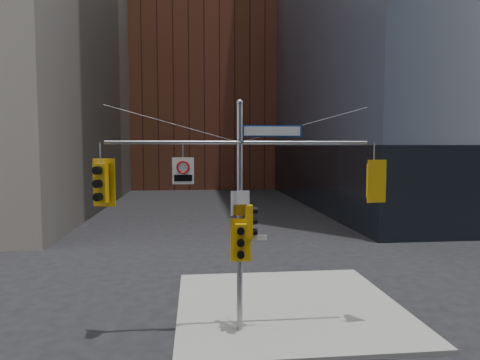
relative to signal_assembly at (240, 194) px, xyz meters
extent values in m
cube|color=gray|center=(2.00, 2.01, -4.34)|extent=(8.00, 8.00, 0.15)
cube|color=black|center=(28.00, 30.01, -1.42)|extent=(36.40, 36.40, 6.00)
cube|color=brown|center=(0.00, 56.01, 9.58)|extent=(26.00, 20.00, 28.00)
cylinder|color=gray|center=(0.00, 0.01, -0.82)|extent=(0.18, 0.18, 7.20)
sphere|color=gray|center=(0.00, 0.01, 2.78)|extent=(0.20, 0.20, 0.20)
cylinder|color=gray|center=(-2.00, 0.01, 1.58)|extent=(4.00, 0.11, 0.11)
cylinder|color=gray|center=(2.00, 0.01, 1.58)|extent=(4.00, 0.11, 0.11)
cylinder|color=gray|center=(0.00, -0.34, 1.58)|extent=(0.10, 0.70, 0.10)
cylinder|color=gray|center=(-2.00, 0.01, 2.13)|extent=(4.00, 0.02, 1.12)
cylinder|color=gray|center=(2.00, 0.01, 2.13)|extent=(4.00, 0.02, 1.12)
cube|color=#D59D0B|center=(-4.12, 0.01, 0.38)|extent=(0.43, 0.35, 1.17)
cube|color=#D59D0B|center=(-4.07, 0.20, 0.38)|extent=(0.68, 0.22, 1.44)
cylinder|color=black|center=(-4.18, -0.21, 0.77)|extent=(0.28, 0.23, 0.24)
cylinder|color=black|center=(-4.16, -0.12, 0.77)|extent=(0.21, 0.08, 0.21)
cylinder|color=black|center=(-4.18, -0.21, 0.38)|extent=(0.28, 0.23, 0.24)
cylinder|color=black|center=(-4.16, -0.12, 0.38)|extent=(0.21, 0.08, 0.21)
cylinder|color=black|center=(-4.18, -0.21, 0.00)|extent=(0.28, 0.23, 0.24)
cylinder|color=black|center=(-4.16, -0.12, 0.00)|extent=(0.21, 0.08, 0.21)
cube|color=#D59D0B|center=(4.25, 0.01, 0.38)|extent=(0.38, 0.30, 1.08)
cube|color=#D59D0B|center=(4.28, -0.18, 0.38)|extent=(0.64, 0.13, 1.34)
cylinder|color=black|center=(4.22, 0.21, 0.74)|extent=(0.25, 0.20, 0.23)
cylinder|color=black|center=(4.23, 0.13, 0.74)|extent=(0.20, 0.05, 0.20)
cylinder|color=black|center=(4.22, 0.21, 0.38)|extent=(0.25, 0.20, 0.23)
cylinder|color=black|center=(4.23, 0.13, 0.38)|extent=(0.20, 0.05, 0.20)
cylinder|color=black|center=(4.22, 0.21, 0.02)|extent=(0.25, 0.20, 0.23)
cylinder|color=#0CE559|center=(4.23, 0.13, 0.02)|extent=(0.20, 0.05, 0.20)
cube|color=#D59D0B|center=(0.28, 0.01, -0.84)|extent=(0.24, 0.33, 1.00)
cylinder|color=black|center=(0.47, 0.00, -0.50)|extent=(0.16, 0.21, 0.21)
cylinder|color=black|center=(0.39, 0.00, -0.50)|extent=(0.03, 0.18, 0.18)
cylinder|color=black|center=(0.47, 0.00, -0.84)|extent=(0.16, 0.21, 0.21)
cylinder|color=black|center=(0.39, 0.00, -0.84)|extent=(0.03, 0.18, 0.18)
cylinder|color=black|center=(0.47, 0.00, -1.17)|extent=(0.16, 0.21, 0.21)
cylinder|color=black|center=(0.39, 0.00, -1.17)|extent=(0.03, 0.18, 0.18)
cube|color=#D59D0B|center=(0.00, -0.27, -1.40)|extent=(0.37, 0.28, 1.07)
cube|color=#D59D0B|center=(0.02, -0.09, -1.40)|extent=(0.63, 0.10, 1.32)
cylinder|color=black|center=(-0.02, -0.48, -1.04)|extent=(0.24, 0.18, 0.22)
cylinder|color=black|center=(-0.01, -0.39, -1.04)|extent=(0.19, 0.04, 0.19)
cylinder|color=black|center=(-0.02, -0.48, -1.40)|extent=(0.24, 0.18, 0.22)
cylinder|color=black|center=(-0.01, -0.39, -1.40)|extent=(0.19, 0.04, 0.19)
cylinder|color=black|center=(-0.02, -0.48, -1.76)|extent=(0.24, 0.18, 0.22)
cylinder|color=black|center=(-0.01, -0.39, -1.76)|extent=(0.19, 0.04, 0.19)
cube|color=navy|center=(0.99, 0.01, 1.93)|extent=(1.84, 0.08, 0.36)
cube|color=silver|center=(0.99, -0.02, 1.93)|extent=(1.73, 0.04, 0.27)
cube|color=silver|center=(-1.71, -0.01, 0.73)|extent=(0.65, 0.06, 0.81)
torus|color=#B20A0A|center=(-1.71, -0.03, 0.84)|extent=(0.40, 0.07, 0.40)
cube|color=black|center=(-1.71, -0.03, 0.52)|extent=(0.54, 0.03, 0.19)
cube|color=silver|center=(0.00, -0.11, -0.25)|extent=(0.57, 0.08, 0.75)
cube|color=#D88C00|center=(0.00, -0.13, -0.46)|extent=(0.42, 0.05, 0.33)
cube|color=silver|center=(0.45, 0.01, -1.35)|extent=(0.81, 0.07, 0.16)
cube|color=#145926|center=(0.00, 0.46, -1.46)|extent=(0.09, 0.67, 0.13)
camera|label=1|loc=(-1.36, -12.93, 1.43)|focal=32.00mm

